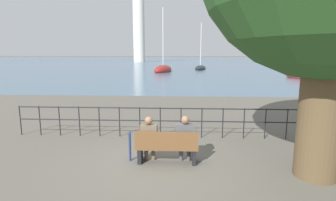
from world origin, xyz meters
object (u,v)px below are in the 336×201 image
(seated_person_right, at_px, (185,137))
(harbor_lighthouse, at_px, (139,28))
(seated_person_left, at_px, (149,137))
(park_bench, at_px, (167,148))
(sailboat_1, at_px, (200,68))
(sailboat_0, at_px, (163,70))
(closed_umbrella, at_px, (130,144))
(sailboat_2, at_px, (315,78))

(seated_person_right, distance_m, harbor_lighthouse, 99.20)
(seated_person_left, bearing_deg, harbor_lighthouse, 99.37)
(park_bench, relative_size, harbor_lighthouse, 0.06)
(sailboat_1, bearing_deg, harbor_lighthouse, 121.27)
(seated_person_right, bearing_deg, sailboat_1, 85.59)
(sailboat_0, bearing_deg, closed_umbrella, -69.64)
(sailboat_2, distance_m, harbor_lighthouse, 80.87)
(seated_person_left, xyz_separation_m, harbor_lighthouse, (-15.99, 96.95, 12.44))
(seated_person_right, height_order, sailboat_0, sailboat_0)
(seated_person_left, height_order, sailboat_0, sailboat_0)
(sailboat_0, bearing_deg, park_bench, -68.08)
(park_bench, height_order, seated_person_left, seated_person_left)
(seated_person_right, bearing_deg, sailboat_2, 57.97)
(closed_umbrella, bearing_deg, seated_person_left, -5.38)
(sailboat_0, relative_size, sailboat_1, 1.17)
(park_bench, bearing_deg, closed_umbrella, 172.99)
(closed_umbrella, relative_size, sailboat_2, 0.09)
(seated_person_left, xyz_separation_m, seated_person_right, (0.95, -0.00, 0.02))
(seated_person_left, distance_m, seated_person_right, 0.95)
(sailboat_0, distance_m, sailboat_1, 10.71)
(park_bench, distance_m, harbor_lighthouse, 99.22)
(seated_person_left, height_order, seated_person_right, seated_person_right)
(harbor_lighthouse, bearing_deg, seated_person_left, -80.63)
(sailboat_0, bearing_deg, seated_person_right, -67.33)
(seated_person_right, height_order, sailboat_2, sailboat_2)
(sailboat_2, bearing_deg, seated_person_left, -147.65)
(closed_umbrella, bearing_deg, sailboat_0, 92.72)
(park_bench, distance_m, closed_umbrella, 1.01)
(park_bench, height_order, closed_umbrella, park_bench)
(seated_person_left, bearing_deg, seated_person_right, -0.11)
(sailboat_0, bearing_deg, sailboat_2, -17.31)
(seated_person_right, distance_m, sailboat_0, 36.45)
(seated_person_right, bearing_deg, park_bench, -171.41)
(sailboat_1, relative_size, sailboat_2, 0.92)
(closed_umbrella, bearing_deg, sailboat_1, 83.70)
(closed_umbrella, bearing_deg, park_bench, -7.01)
(sailboat_1, bearing_deg, seated_person_right, -84.46)
(seated_person_right, xyz_separation_m, sailboat_0, (-3.20, 36.31, -0.32))
(park_bench, height_order, harbor_lighthouse, harbor_lighthouse)
(seated_person_right, relative_size, closed_umbrella, 1.50)
(sailboat_0, xyz_separation_m, sailboat_1, (6.65, 8.39, -0.10))
(seated_person_left, height_order, closed_umbrella, seated_person_left)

